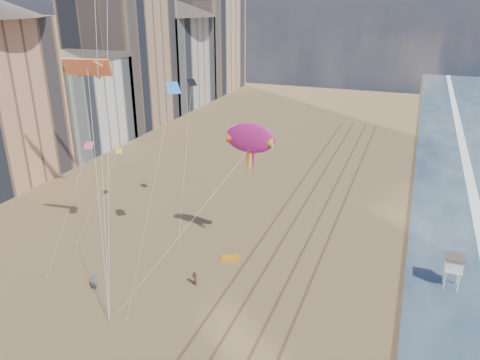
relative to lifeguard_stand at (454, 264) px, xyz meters
name	(u,v)px	position (x,y,z in m)	size (l,w,h in m)	color
wet_sand	(444,236)	(-0.22, 11.04, -2.64)	(260.00, 260.00, 0.00)	#42301E
tracks	(289,251)	(-16.67, 1.04, -2.64)	(7.68, 120.00, 0.01)	brown
buildings	(107,65)	(-64.96, 36.62, 10.91)	(34.72, 131.35, 29.00)	#C6B284
lifeguard_stand	(454,264)	(0.00, 0.00, 0.00)	(1.90, 1.90, 3.43)	white
grounded_kite	(230,258)	(-22.23, -2.93, -2.53)	(1.97, 1.25, 0.22)	orange
show_kite	(250,138)	(-20.13, -2.50, 11.17)	(6.51, 6.69, 19.54)	#A21969
kite_flyer_a	(94,282)	(-32.38, -12.90, -1.76)	(0.65, 0.42, 1.77)	slate
kite_flyer_b	(194,279)	(-23.63, -8.77, -1.86)	(0.77, 0.60, 1.58)	#954C52
small_kites	(146,113)	(-31.70, -2.53, 12.72)	(15.71, 12.13, 11.39)	#DB557F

